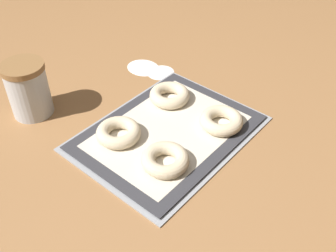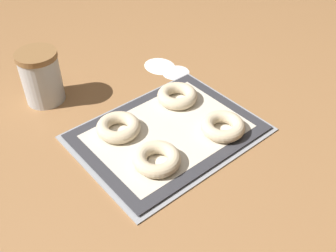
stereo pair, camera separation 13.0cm
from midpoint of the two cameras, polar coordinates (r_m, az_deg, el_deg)
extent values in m
plane|color=olive|center=(1.08, -3.77, -0.60)|extent=(2.80, 2.80, 0.00)
cube|color=#93969B|center=(1.06, -3.50, -1.19)|extent=(0.48, 0.37, 0.01)
cube|color=#333338|center=(1.06, -3.51, -0.98)|extent=(0.46, 0.34, 0.00)
cube|color=beige|center=(1.06, -3.51, -0.96)|extent=(0.40, 0.28, 0.00)
torus|color=beige|center=(0.95, -4.30, -5.13)|extent=(0.12, 0.12, 0.03)
torus|color=beige|center=(1.06, 4.31, 0.61)|extent=(0.12, 0.12, 0.03)
torus|color=beige|center=(1.04, -10.75, -1.13)|extent=(0.12, 0.12, 0.03)
torus|color=beige|center=(1.15, -3.00, 4.33)|extent=(0.12, 0.12, 0.03)
cylinder|color=silver|center=(1.18, -22.58, 4.48)|extent=(0.11, 0.11, 0.14)
cylinder|color=olive|center=(1.14, -23.59, 7.70)|extent=(0.12, 0.12, 0.02)
ellipsoid|color=white|center=(1.34, -6.43, 8.34)|extent=(0.10, 0.11, 0.00)
ellipsoid|color=white|center=(1.31, -3.92, 7.67)|extent=(0.09, 0.09, 0.00)
camera|label=1|loc=(0.06, -93.56, -3.03)|focal=42.00mm
camera|label=2|loc=(0.06, 86.44, 3.03)|focal=42.00mm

